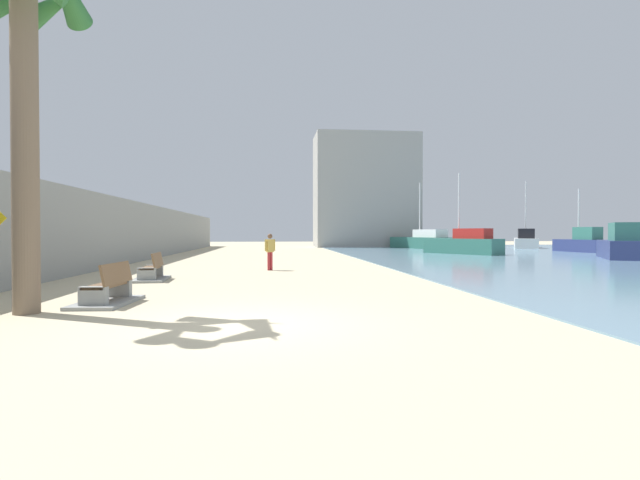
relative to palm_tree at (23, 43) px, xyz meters
name	(u,v)px	position (x,y,z in m)	size (l,w,h in m)	color
ground_plane	(263,262)	(4.59, 16.42, -5.63)	(120.00, 120.00, 0.00)	#C6B793
seawall	(126,232)	(-2.91, 16.42, -3.89)	(0.80, 64.00, 3.46)	gray
palm_tree	(23,43)	(0.00, 0.00, 0.00)	(2.70, 2.78, 7.66)	#7A6651
bench_near	(108,294)	(1.25, 1.21, -5.39)	(1.25, 2.17, 0.98)	gray
bench_far	(152,274)	(0.87, 6.78, -5.39)	(1.22, 2.16, 0.98)	gray
person_walking	(270,249)	(5.03, 10.74, -4.67)	(0.47, 0.32, 1.64)	#B22D33
boat_far_right	(526,241)	(32.27, 37.43, -4.81)	(5.39, 7.59, 7.24)	white
boat_outer	(464,244)	(19.87, 24.49, -4.81)	(4.69, 6.26, 6.29)	#337060
boat_far_left	(582,243)	(31.33, 26.89, -4.79)	(2.24, 4.99, 5.41)	navy
boat_nearest	(624,245)	(27.33, 17.14, -4.75)	(4.81, 6.06, 2.27)	navy
boat_distant	(423,241)	(20.82, 37.02, -4.82)	(5.23, 8.23, 6.90)	#337060
harbor_building	(365,191)	(16.16, 44.42, 0.97)	(12.00, 6.00, 13.18)	#9E9E99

